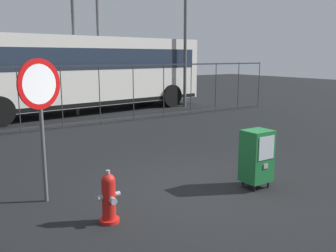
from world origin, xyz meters
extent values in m
plane|color=black|center=(0.00, 0.00, 0.00)|extent=(60.00, 60.00, 0.00)
cylinder|color=red|center=(-1.71, -0.31, 0.03)|extent=(0.28, 0.28, 0.05)
cylinder|color=red|center=(-1.71, -0.31, 0.33)|extent=(0.19, 0.19, 0.55)
sphere|color=red|center=(-1.71, -0.31, 0.60)|extent=(0.19, 0.19, 0.19)
cylinder|color=gray|center=(-1.71, -0.31, 0.72)|extent=(0.06, 0.06, 0.05)
cylinder|color=gray|center=(-1.71, -0.45, 0.35)|extent=(0.09, 0.08, 0.09)
cylinder|color=gray|center=(-1.84, -0.31, 0.38)|extent=(0.07, 0.07, 0.07)
cylinder|color=gray|center=(-1.58, -0.31, 0.38)|extent=(0.07, 0.07, 0.07)
cylinder|color=black|center=(0.83, -0.64, 0.06)|extent=(0.04, 0.04, 0.12)
cylinder|color=black|center=(1.16, -0.64, 0.06)|extent=(0.04, 0.04, 0.12)
cylinder|color=black|center=(0.83, -0.36, 0.06)|extent=(0.04, 0.04, 0.12)
cylinder|color=black|center=(1.16, -0.36, 0.06)|extent=(0.04, 0.04, 0.12)
cube|color=#19602D|center=(0.99, -0.50, 0.57)|extent=(0.48, 0.40, 0.90)
cube|color=#B2B7BF|center=(0.99, -0.70, 0.75)|extent=(0.36, 0.01, 0.40)
cube|color=gray|center=(0.99, -0.71, 0.43)|extent=(0.10, 0.02, 0.08)
cylinder|color=#4C4F54|center=(-2.21, 0.93, 1.10)|extent=(0.06, 0.06, 2.20)
cylinder|color=red|center=(-2.21, 0.91, 1.85)|extent=(0.71, 0.31, 0.76)
cylinder|color=white|center=(-2.21, 0.90, 1.85)|extent=(0.56, 0.23, 0.60)
cube|color=#2D2D33|center=(0.00, 6.70, 1.95)|extent=(18.00, 0.04, 0.05)
cube|color=#2D2D33|center=(0.00, 6.70, 0.10)|extent=(18.00, 0.04, 0.05)
cylinder|color=#2D2D33|center=(-1.29, 6.70, 1.00)|extent=(0.03, 0.03, 2.00)
cylinder|color=#2D2D33|center=(0.00, 6.70, 1.00)|extent=(0.03, 0.03, 2.00)
cylinder|color=#2D2D33|center=(1.29, 6.70, 1.00)|extent=(0.03, 0.03, 2.00)
cylinder|color=#2D2D33|center=(2.57, 6.70, 1.00)|extent=(0.03, 0.03, 2.00)
cylinder|color=#2D2D33|center=(3.86, 6.70, 1.00)|extent=(0.03, 0.03, 2.00)
cylinder|color=#2D2D33|center=(5.14, 6.70, 1.00)|extent=(0.03, 0.03, 2.00)
cylinder|color=#2D2D33|center=(6.43, 6.70, 1.00)|extent=(0.03, 0.03, 2.00)
cylinder|color=#2D2D33|center=(7.71, 6.70, 1.00)|extent=(0.03, 0.03, 2.00)
cylinder|color=#2D2D33|center=(9.00, 6.70, 1.00)|extent=(0.03, 0.03, 2.00)
cube|color=beige|center=(1.91, 9.70, 1.67)|extent=(10.70, 3.56, 2.65)
cube|color=#1E2838|center=(1.91, 9.70, 2.15)|extent=(10.08, 3.51, 0.80)
cube|color=black|center=(1.91, 9.70, 0.45)|extent=(10.49, 3.55, 0.16)
cylinder|color=black|center=(5.69, 8.83, 0.50)|extent=(1.02, 0.38, 1.00)
cylinder|color=black|center=(5.44, 11.32, 0.50)|extent=(1.02, 0.38, 1.00)
cylinder|color=#4C4F54|center=(6.28, 8.62, 4.06)|extent=(0.14, 0.14, 8.11)
cylinder|color=#4C4F54|center=(1.37, 9.05, 4.19)|extent=(0.14, 0.14, 8.38)
cylinder|color=#4C4F54|center=(3.06, 10.66, 3.35)|extent=(0.14, 0.14, 6.70)
camera|label=1|loc=(-3.73, -4.71, 2.26)|focal=39.37mm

